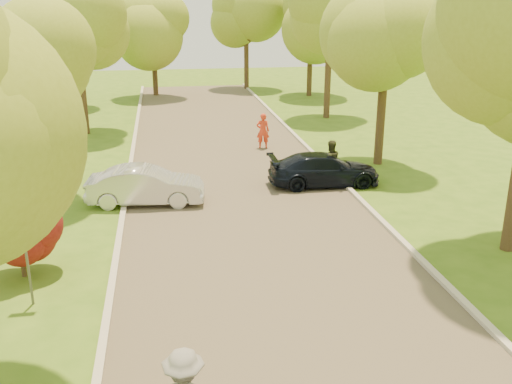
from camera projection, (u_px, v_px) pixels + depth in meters
road at (252, 224)px, 17.86m from camera, size 8.00×60.00×0.01m
curb_left at (120, 231)px, 17.22m from camera, size 0.18×60.00×0.12m
curb_right at (376, 215)px, 18.47m from camera, size 0.18×60.00×0.12m
street_sign at (25, 242)px, 12.73m from camera, size 0.55×0.06×2.17m
red_shrub at (19, 237)px, 14.20m from camera, size 1.70×1.70×1.95m
tree_l_midb at (33, 66)px, 19.07m from camera, size 4.30×4.20×6.62m
tree_l_far at (80, 25)px, 28.19m from camera, size 4.92×4.80×7.79m
tree_r_midb at (390, 47)px, 22.91m from camera, size 4.51×4.40×7.01m
tree_r_far at (334, 15)px, 32.04m from camera, size 5.33×5.20×8.34m
tree_bg_a at (57, 22)px, 35.34m from camera, size 5.12×5.00×7.72m
tree_bg_b at (314, 16)px, 39.76m from camera, size 5.12×5.00×7.95m
tree_bg_c at (155, 24)px, 40.09m from camera, size 4.92×4.80×7.33m
tree_bg_d at (249, 18)px, 42.95m from camera, size 5.12×5.00×7.72m
silver_sedan at (146, 186)px, 19.49m from camera, size 4.08×1.78×1.30m
dark_sedan at (324, 169)px, 21.48m from camera, size 4.23×1.77×1.22m
person_striped at (263, 131)px, 26.71m from camera, size 0.65×0.47×1.66m
person_olive at (330, 162)px, 21.56m from camera, size 0.87×0.70×1.69m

